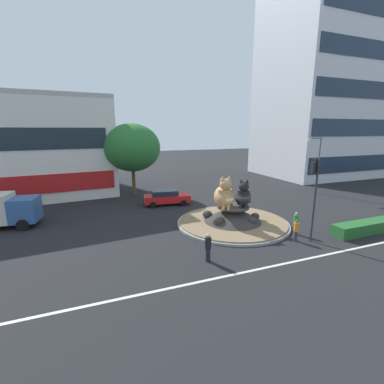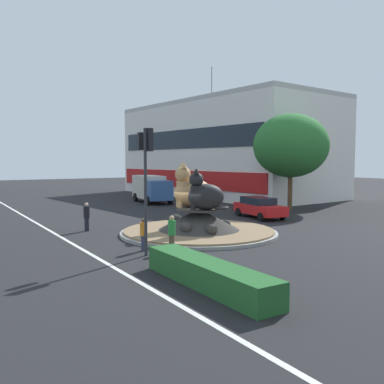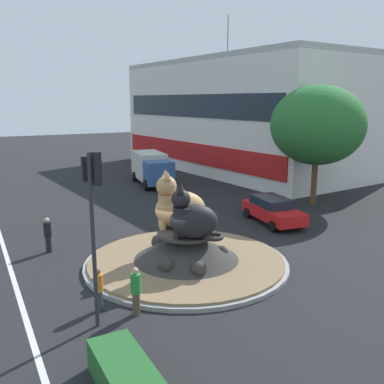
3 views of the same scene
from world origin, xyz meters
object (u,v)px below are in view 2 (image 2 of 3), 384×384
object	(u,v)px
traffic_light_mast	(146,163)
pedestrian_green_shirt	(172,233)
cat_statue_calico	(191,191)
delivery_box_truck	(151,188)
cat_statue_black	(204,195)
broadleaf_tree_behind_island	(291,146)
sedan_on_far_lane	(259,207)
pedestrian_black_shirt	(87,216)
shophouse_block	(225,149)
pedestrian_orange_shirt	(143,233)

from	to	relation	value
traffic_light_mast	pedestrian_green_shirt	size ratio (longest dim) A/B	3.34
cat_statue_calico	delivery_box_truck	bearing A→B (deg)	-94.64
cat_statue_black	cat_statue_calico	bearing A→B (deg)	-68.28
cat_statue_black	broadleaf_tree_behind_island	world-z (taller)	broadleaf_tree_behind_island
broadleaf_tree_behind_island	sedan_on_far_lane	xyz separation A→B (m)	(2.46, -5.71, -4.86)
cat_statue_black	broadleaf_tree_behind_island	size ratio (longest dim) A/B	0.29
cat_statue_calico	broadleaf_tree_behind_island	world-z (taller)	broadleaf_tree_behind_island
traffic_light_mast	pedestrian_black_shirt	bearing A→B (deg)	92.22
cat_statue_black	delivery_box_truck	xyz separation A→B (m)	(-19.27, 6.29, -0.89)
pedestrian_black_shirt	sedan_on_far_lane	bearing A→B (deg)	89.18
cat_statue_black	shophouse_block	xyz separation A→B (m)	(-23.10, 18.66, 3.35)
pedestrian_orange_shirt	sedan_on_far_lane	distance (m)	13.94
sedan_on_far_lane	delivery_box_truck	world-z (taller)	delivery_box_truck
pedestrian_black_shirt	cat_statue_black	bearing A→B (deg)	47.09
cat_statue_calico	shophouse_block	size ratio (longest dim) A/B	0.10
pedestrian_green_shirt	pedestrian_orange_shirt	size ratio (longest dim) A/B	1.10
cat_statue_calico	traffic_light_mast	bearing A→B (deg)	54.38
cat_statue_black	pedestrian_black_shirt	bearing A→B (deg)	-19.20
cat_statue_calico	pedestrian_black_shirt	distance (m)	6.70
shophouse_block	delivery_box_truck	distance (m)	13.63
broadleaf_tree_behind_island	delivery_box_truck	world-z (taller)	broadleaf_tree_behind_island
pedestrian_black_shirt	shophouse_block	bearing A→B (deg)	130.65
cat_statue_black	pedestrian_green_shirt	size ratio (longest dim) A/B	1.40
pedestrian_orange_shirt	delivery_box_truck	xyz separation A→B (m)	(-20.85, 10.90, 0.69)
cat_statue_calico	cat_statue_black	distance (m)	1.71
traffic_light_mast	delivery_box_truck	distance (m)	24.66
broadleaf_tree_behind_island	pedestrian_black_shirt	bearing A→B (deg)	-85.97
pedestrian_black_shirt	delivery_box_truck	world-z (taller)	delivery_box_truck
cat_statue_calico	pedestrian_black_shirt	bearing A→B (deg)	-21.10
pedestrian_black_shirt	delivery_box_truck	size ratio (longest dim) A/B	0.26
broadleaf_tree_behind_island	sedan_on_far_lane	size ratio (longest dim) A/B	1.70
pedestrian_green_shirt	delivery_box_truck	distance (m)	23.88
traffic_light_mast	shophouse_block	world-z (taller)	shophouse_block
cat_statue_calico	delivery_box_truck	world-z (taller)	cat_statue_calico
pedestrian_black_shirt	pedestrian_orange_shirt	world-z (taller)	pedestrian_black_shirt
traffic_light_mast	broadleaf_tree_behind_island	world-z (taller)	broadleaf_tree_behind_island
shophouse_block	traffic_light_mast	bearing A→B (deg)	-47.81
cat_statue_black	traffic_light_mast	xyz separation A→B (m)	(2.54, -4.89, 1.83)
sedan_on_far_lane	cat_statue_black	bearing A→B (deg)	-53.33
broadleaf_tree_behind_island	pedestrian_orange_shirt	size ratio (longest dim) A/B	5.31
traffic_light_mast	sedan_on_far_lane	bearing A→B (deg)	28.75
cat_statue_black	traffic_light_mast	world-z (taller)	traffic_light_mast
cat_statue_calico	delivery_box_truck	xyz separation A→B (m)	(-17.58, 6.11, -1.02)
cat_statue_black	shophouse_block	bearing A→B (deg)	-101.11
shophouse_block	broadleaf_tree_behind_island	size ratio (longest dim) A/B	3.42
cat_statue_calico	traffic_light_mast	size ratio (longest dim) A/B	0.49
cat_statue_black	pedestrian_black_shirt	world-z (taller)	cat_statue_black
traffic_light_mast	delivery_box_truck	bearing A→B (deg)	63.50
pedestrian_black_shirt	pedestrian_orange_shirt	distance (m)	7.09
traffic_light_mast	shophouse_block	bearing A→B (deg)	48.07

